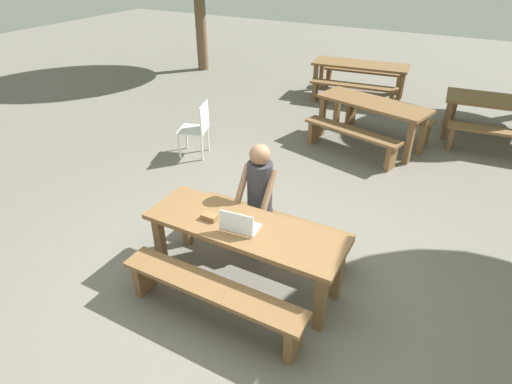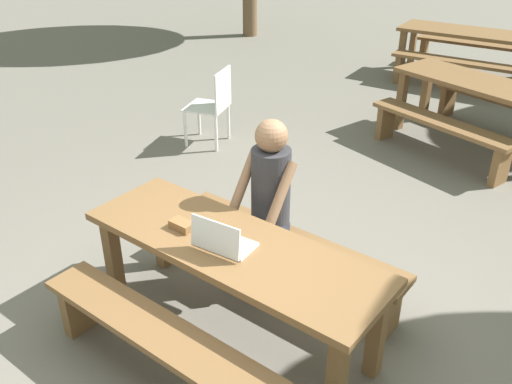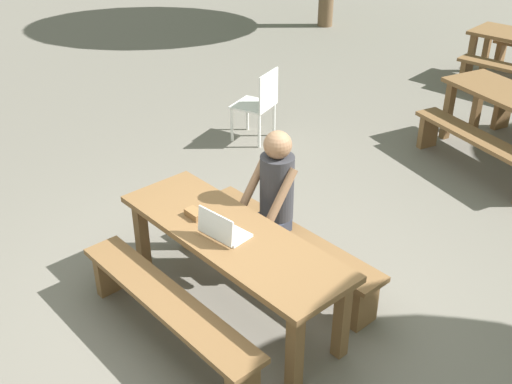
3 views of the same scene
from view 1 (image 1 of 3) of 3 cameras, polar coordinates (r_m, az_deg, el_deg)
ground_plane at (r=4.53m, az=-1.50°, el=-11.90°), size 30.00×30.00×0.00m
picnic_table_front at (r=4.15m, az=-1.61°, el=-5.85°), size 2.03×0.67×0.71m
bench_near at (r=3.94m, az=-6.11°, el=-13.73°), size 1.85×0.30×0.43m
bench_far at (r=4.74m, az=2.12°, el=-4.54°), size 1.85×0.30×0.43m
laptop at (r=4.00m, az=-2.31°, el=-4.55°), size 0.37×0.27×0.22m
small_pouch at (r=4.18m, az=-6.38°, el=-3.42°), size 0.16×0.09×0.05m
person_seated at (r=4.54m, az=0.31°, el=0.10°), size 0.39×0.40×1.29m
plastic_chair at (r=6.92m, az=-8.03°, el=8.71°), size 0.56×0.56×0.89m
picnic_table_mid at (r=9.93m, az=14.06°, el=16.08°), size 2.12×0.94×0.75m
bench_mid_south at (r=9.43m, az=13.12°, el=13.52°), size 1.87×0.48×0.46m
bench_mid_north at (r=10.59m, az=14.49°, el=15.28°), size 1.87×0.48×0.46m
picnic_table_rear at (r=7.45m, az=15.66°, el=10.88°), size 1.99×1.14×0.77m
bench_rear_south at (r=7.07m, az=12.88°, el=7.45°), size 1.71×0.72×0.45m
bench_rear_north at (r=8.07m, az=17.48°, el=9.80°), size 1.71×0.72×0.45m
picnic_table_distant at (r=8.53m, az=31.58°, el=9.94°), size 2.16×0.99×0.74m
bench_distant_south at (r=7.98m, az=31.30°, el=6.37°), size 1.91×0.45×0.44m
bench_distant_north at (r=9.27m, az=30.79°, el=9.56°), size 1.91×0.45×0.44m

